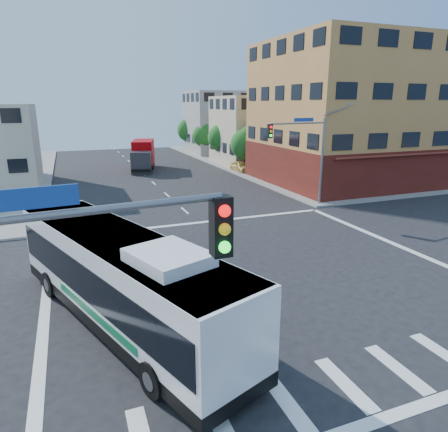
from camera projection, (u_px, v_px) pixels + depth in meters
name	position (u px, v px, depth m)	size (l,w,h in m)	color
ground	(258.00, 275.00, 19.36)	(120.00, 120.00, 0.00)	black
sidewalk_ne	(361.00, 156.00, 62.91)	(50.00, 50.00, 0.15)	gray
corner_building_ne	(355.00, 125.00, 41.29)	(18.10, 15.44, 14.00)	#B87E42
building_east_near	(262.00, 130.00, 54.54)	(12.06, 10.06, 9.00)	#BDAC90
building_east_far	(225.00, 122.00, 66.97)	(12.06, 10.06, 10.00)	gray
signal_mast_ne	(305.00, 145.00, 30.69)	(7.91, 1.13, 8.07)	slate
signal_mast_sw	(0.00, 340.00, 5.30)	(7.91, 1.01, 8.07)	slate
street_tree_a	(246.00, 142.00, 47.59)	(3.60, 3.60, 5.53)	#361F13
street_tree_b	(222.00, 136.00, 54.72)	(3.80, 3.80, 5.79)	#361F13
street_tree_c	(204.00, 134.00, 61.98)	(3.40, 3.40, 5.29)	#361F13
street_tree_d	(189.00, 129.00, 69.05)	(4.00, 4.00, 6.03)	#361F13
transit_bus	(121.00, 278.00, 14.59)	(7.08, 13.02, 3.81)	black
box_truck	(143.00, 156.00, 49.73)	(4.23, 8.32, 3.60)	#2A292E
parked_car	(241.00, 166.00, 48.46)	(1.60, 3.98, 1.36)	#DDB658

